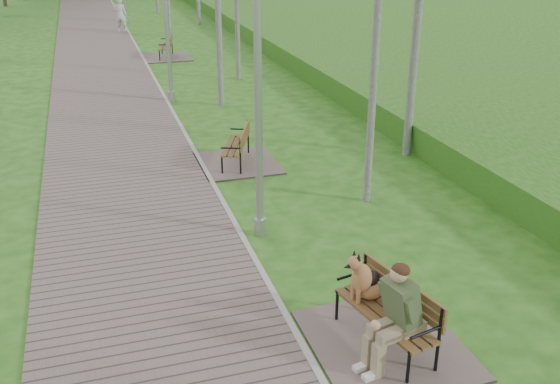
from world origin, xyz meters
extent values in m
cube|color=#6C5B57|center=(-1.75, 21.50, 0.02)|extent=(3.50, 67.00, 0.04)
cube|color=#999993|center=(0.00, 21.50, 0.03)|extent=(0.10, 67.00, 0.05)
cube|color=#519530|center=(12.00, 20.00, 0.00)|extent=(14.00, 70.00, 1.60)
cube|color=#6C5B57|center=(1.06, 1.88, 0.02)|extent=(1.94, 2.15, 0.04)
cube|color=brown|center=(1.01, 1.88, 0.48)|extent=(0.82, 1.68, 0.04)
cube|color=brown|center=(1.27, 1.94, 0.78)|extent=(0.39, 1.59, 0.36)
cube|color=#6C5B57|center=(0.81, 9.09, 0.02)|extent=(1.77, 1.97, 0.04)
cube|color=brown|center=(0.76, 9.09, 0.44)|extent=(0.96, 1.54, 0.04)
cube|color=brown|center=(0.98, 9.00, 0.71)|extent=(0.59, 1.39, 0.32)
cube|color=#6C5B57|center=(0.99, 22.08, 0.02)|extent=(1.87, 2.08, 0.04)
cube|color=brown|center=(0.94, 22.08, 0.47)|extent=(0.76, 1.62, 0.04)
cube|color=brown|center=(1.18, 22.03, 0.75)|extent=(0.34, 1.54, 0.34)
cylinder|color=#9DA0A5|center=(0.34, 5.46, 0.16)|extent=(0.22, 0.22, 0.32)
cylinder|color=#9DA0A5|center=(0.34, 5.46, 2.70)|extent=(0.13, 0.13, 5.40)
cylinder|color=#9DA0A5|center=(0.15, 15.06, 0.16)|extent=(0.22, 0.22, 0.33)
cylinder|color=#9DA0A5|center=(0.15, 15.06, 2.75)|extent=(0.13, 0.13, 5.49)
cylinder|color=#9DA0A5|center=(0.21, 32.91, 0.17)|extent=(0.23, 0.23, 0.34)
imported|color=silver|center=(-0.30, 29.55, 0.86)|extent=(0.73, 0.61, 1.72)
camera|label=1|loc=(-2.30, -4.18, 5.15)|focal=40.00mm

